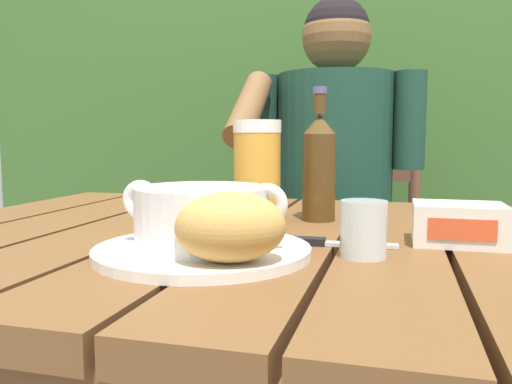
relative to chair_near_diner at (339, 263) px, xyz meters
name	(u,v)px	position (x,y,z in m)	size (l,w,h in m)	color
dining_table	(294,293)	(0.02, -0.87, 0.16)	(1.28, 0.87, 0.73)	brown
hedge_backdrop	(355,128)	(-0.01, 0.66, 0.44)	(3.18, 0.77, 2.43)	#3D662C
chair_near_diner	(339,263)	(0.00, 0.00, 0.00)	(0.49, 0.41, 0.94)	brown
person_eating	(331,187)	(0.00, -0.19, 0.26)	(0.48, 0.47, 1.25)	#1B3F32
serving_plate	(203,251)	(-0.06, -1.04, 0.26)	(0.27, 0.27, 0.01)	white
soup_bowl	(202,215)	(-0.06, -1.04, 0.30)	(0.22, 0.17, 0.08)	white
bread_roll	(231,227)	(0.00, -1.11, 0.30)	(0.14, 0.13, 0.08)	tan
beer_glass	(257,172)	(-0.05, -0.80, 0.34)	(0.08, 0.08, 0.17)	gold
beer_bottle	(319,165)	(0.04, -0.73, 0.35)	(0.06, 0.06, 0.23)	#4D3416
water_glass_small	(364,229)	(0.13, -1.00, 0.29)	(0.06, 0.06, 0.07)	silver
butter_tub	(458,224)	(0.25, -0.88, 0.28)	(0.12, 0.09, 0.06)	white
table_knife	(323,243)	(0.08, -0.94, 0.26)	(0.16, 0.03, 0.01)	silver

